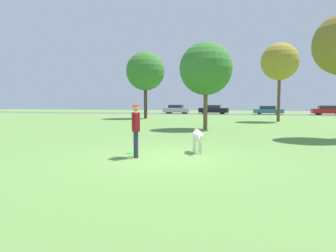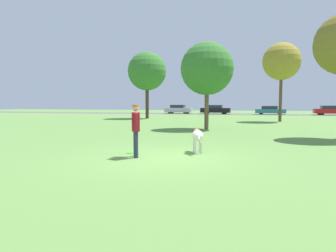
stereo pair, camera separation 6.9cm
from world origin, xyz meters
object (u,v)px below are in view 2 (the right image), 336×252
Objects in this scene: dog at (197,136)px; parked_car_teal at (270,110)px; parked_car_black at (215,110)px; frisbee at (130,153)px; parked_car_red at (331,110)px; tree_far_right at (282,62)px; tree_far_left at (147,71)px; parked_car_silver at (178,109)px; person at (136,126)px; tree_mid_center at (207,69)px.

parked_car_teal is (4.16, 35.89, 0.08)m from dog.
parked_car_teal is at bearing 3.69° from parked_car_black.
frisbee is 39.16m from parked_car_red.
tree_far_right is at bearing -88.25° from parked_car_teal.
parked_car_silver is at bearing 91.55° from tree_far_left.
person is at bearing -85.37° from parked_car_black.
parked_car_red is (12.01, 35.83, 0.12)m from dog.
tree_far_left is at bearing 174.40° from person.
frisbee is 22.74m from tree_far_left.
tree_far_left is 1.62× the size of parked_car_red.
tree_mid_center is 1.28× the size of parked_car_silver.
person is 0.23× the size of tree_far_right.
dog is 4.14× the size of frisbee.
person is at bearing -93.22° from tree_mid_center.
tree_far_right is 1.57× the size of parked_car_red.
parked_car_red is (14.05, 36.55, 0.64)m from frisbee.
dog is 19.25m from tree_far_right.
person is 20.80m from tree_far_right.
tree_far_left reaches higher than tree_far_right.
parked_car_black is (-3.65, 35.59, 0.15)m from dog.
tree_far_right is 22.74m from parked_car_silver.
dog is (1.61, 1.31, -0.38)m from person.
person is 0.36× the size of parked_car_red.
tree_far_left reaches higher than frisbee.
tree_far_right is 19.50m from parked_car_black.
tree_mid_center is (-1.04, 8.95, 3.17)m from dog.
tree_far_right is (4.03, 18.25, 4.64)m from dog.
tree_mid_center is at bearing -8.55° from dog.
tree_mid_center is 1.24× the size of parked_car_red.
tree_mid_center is at bearing -115.36° from parked_car_red.
parked_car_black is at bearing -3.84° from parked_car_silver.
tree_mid_center is 28.49m from parked_car_silver.
tree_far_right is at bearing 61.42° from tree_mid_center.
person is at bearing -109.61° from parked_car_red.
parked_car_silver is (-9.45, 36.00, 0.15)m from dog.
tree_far_right is (5.06, 9.30, 1.47)m from tree_mid_center.
tree_far_left reaches higher than parked_car_black.
frisbee is at bearing -107.75° from tree_far_right.
frisbee is at bearing -97.45° from parked_car_teal.
parked_car_black is at bearing -178.60° from parked_car_red.
frisbee is at bearing 94.28° from dog.
parked_car_teal is at bearing 89.58° from tree_far_right.
parked_car_silver is 21.46m from parked_car_red.
parked_car_red is at bearing 68.97° from frisbee.
tree_far_right is at bearing -64.65° from parked_car_black.
tree_far_left is 1.03× the size of tree_far_right.
frisbee is at bearing -110.50° from parked_car_red.
tree_mid_center reaches higher than parked_car_teal.
parked_car_teal is (0.13, 17.65, -4.57)m from tree_far_right.
tree_far_left is 1.65× the size of parked_car_teal.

